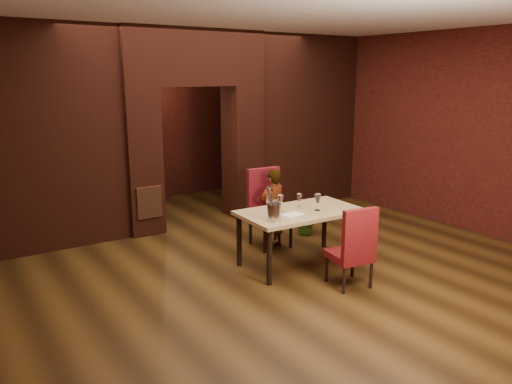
% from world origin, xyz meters
% --- Properties ---
extents(floor, '(8.00, 8.00, 0.00)m').
position_xyz_m(floor, '(0.00, 0.00, 0.00)').
color(floor, '#442B11').
rests_on(floor, ground).
extents(ceiling, '(7.00, 8.00, 0.04)m').
position_xyz_m(ceiling, '(0.00, 0.00, 3.20)').
color(ceiling, silver).
rests_on(ceiling, ground).
extents(wall_back, '(7.00, 0.04, 3.20)m').
position_xyz_m(wall_back, '(0.00, 4.00, 1.60)').
color(wall_back, maroon).
rests_on(wall_back, ground).
extents(wall_right, '(0.04, 8.00, 3.20)m').
position_xyz_m(wall_right, '(3.50, 0.00, 1.60)').
color(wall_right, maroon).
rests_on(wall_right, ground).
extents(pillar_left, '(0.55, 0.55, 2.30)m').
position_xyz_m(pillar_left, '(-0.95, 2.00, 1.15)').
color(pillar_left, maroon).
rests_on(pillar_left, ground).
extents(pillar_right, '(0.55, 0.55, 2.30)m').
position_xyz_m(pillar_right, '(0.95, 2.00, 1.15)').
color(pillar_right, maroon).
rests_on(pillar_right, ground).
extents(lintel, '(2.45, 0.55, 0.90)m').
position_xyz_m(lintel, '(0.00, 2.00, 2.75)').
color(lintel, maroon).
rests_on(lintel, ground).
extents(wing_wall_left, '(2.28, 0.35, 3.20)m').
position_xyz_m(wing_wall_left, '(-2.36, 2.00, 1.60)').
color(wing_wall_left, maroon).
rests_on(wing_wall_left, ground).
extents(wing_wall_right, '(2.28, 0.35, 3.20)m').
position_xyz_m(wing_wall_right, '(2.36, 2.00, 1.60)').
color(wing_wall_right, maroon).
rests_on(wing_wall_right, ground).
extents(vent_panel, '(0.40, 0.03, 0.50)m').
position_xyz_m(vent_panel, '(-0.95, 1.71, 0.55)').
color(vent_panel, '#9E542D').
rests_on(vent_panel, ground).
extents(rear_door, '(0.90, 0.08, 2.10)m').
position_xyz_m(rear_door, '(-0.40, 3.94, 1.05)').
color(rear_door, black).
rests_on(rear_door, ground).
extents(rear_door_frame, '(1.02, 0.04, 2.22)m').
position_xyz_m(rear_door_frame, '(-0.40, 3.90, 1.05)').
color(rear_door_frame, black).
rests_on(rear_door_frame, ground).
extents(dining_table, '(1.63, 0.97, 0.75)m').
position_xyz_m(dining_table, '(0.26, -0.52, 0.37)').
color(dining_table, tan).
rests_on(dining_table, ground).
extents(chair_far, '(0.57, 0.57, 1.14)m').
position_xyz_m(chair_far, '(0.35, 0.29, 0.57)').
color(chair_far, maroon).
rests_on(chair_far, ground).
extents(chair_near, '(0.52, 0.52, 1.00)m').
position_xyz_m(chair_near, '(0.32, -1.39, 0.50)').
color(chair_near, maroon).
rests_on(chair_near, ground).
extents(person_seated, '(0.44, 0.30, 1.17)m').
position_xyz_m(person_seated, '(0.35, 0.23, 0.59)').
color(person_seated, white).
rests_on(person_seated, ground).
extents(wine_glass_a, '(0.09, 0.09, 0.22)m').
position_xyz_m(wine_glass_a, '(0.00, -0.42, 0.86)').
color(wine_glass_a, white).
rests_on(wine_glass_a, dining_table).
extents(wine_glass_b, '(0.07, 0.07, 0.18)m').
position_xyz_m(wine_glass_b, '(0.35, -0.38, 0.84)').
color(wine_glass_b, white).
rests_on(wine_glass_b, dining_table).
extents(wine_glass_c, '(0.09, 0.09, 0.22)m').
position_xyz_m(wine_glass_c, '(0.44, -0.65, 0.86)').
color(wine_glass_c, white).
rests_on(wine_glass_c, dining_table).
extents(tasting_sheet, '(0.29, 0.24, 0.00)m').
position_xyz_m(tasting_sheet, '(0.05, -0.63, 0.75)').
color(tasting_sheet, white).
rests_on(tasting_sheet, dining_table).
extents(wine_bucket, '(0.17, 0.17, 0.21)m').
position_xyz_m(wine_bucket, '(-0.30, -0.71, 0.85)').
color(wine_bucket, '#ADADB3').
rests_on(wine_bucket, dining_table).
extents(water_bottle, '(0.08, 0.08, 0.34)m').
position_xyz_m(water_bottle, '(-0.11, -0.34, 0.92)').
color(water_bottle, white).
rests_on(water_bottle, dining_table).
extents(potted_plant, '(0.53, 0.51, 0.46)m').
position_xyz_m(potted_plant, '(1.14, 0.44, 0.23)').
color(potted_plant, '#2E611A').
rests_on(potted_plant, ground).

